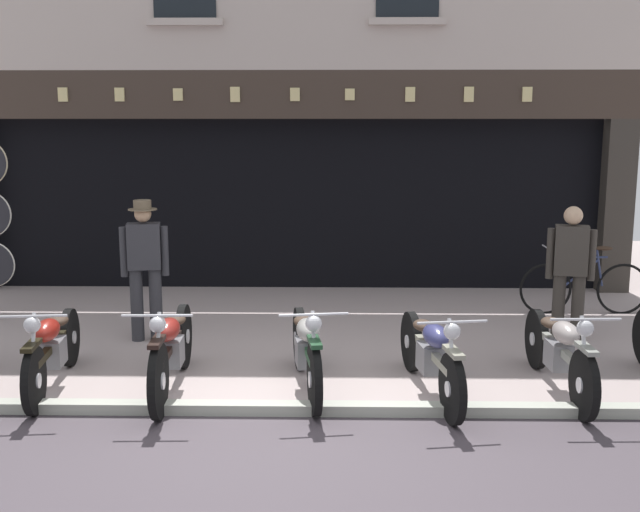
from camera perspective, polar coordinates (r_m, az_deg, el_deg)
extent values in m
cube|color=#A59492|center=(11.81, -1.91, -2.82)|extent=(22.16, 10.00, 0.08)
cube|color=#A8AA9C|center=(7.10, -4.02, -11.44)|extent=(22.16, 0.16, 0.18)
cube|color=black|center=(13.87, -1.44, 4.74)|extent=(9.34, 4.00, 2.60)
cube|color=#332D28|center=(12.49, 21.00, 3.45)|extent=(0.44, 0.36, 2.60)
cube|color=black|center=(12.12, -1.81, 4.56)|extent=(8.94, 0.03, 2.18)
cube|color=#372B24|center=(11.63, -1.96, 11.82)|extent=(10.16, 0.24, 0.70)
cube|color=#DBC684|center=(12.16, -18.45, 11.24)|extent=(0.14, 0.03, 0.20)
cube|color=#DBC684|center=(11.91, -14.58, 11.46)|extent=(0.14, 0.03, 0.20)
cube|color=#DBC684|center=(11.71, -10.44, 11.65)|extent=(0.14, 0.03, 0.18)
cube|color=#DBC684|center=(11.57, -6.29, 11.77)|extent=(0.14, 0.03, 0.22)
cube|color=#DBC684|center=(11.49, -1.86, 11.84)|extent=(0.14, 0.03, 0.19)
cube|color=#DBC684|center=(11.48, 2.22, 11.84)|extent=(0.14, 0.03, 0.17)
cube|color=#DBC684|center=(11.53, 6.67, 11.77)|extent=(0.14, 0.03, 0.21)
cube|color=#DBC684|center=(11.64, 10.93, 11.64)|extent=(0.14, 0.03, 0.22)
cube|color=#DBC684|center=(11.81, 15.05, 11.46)|extent=(0.14, 0.03, 0.21)
cube|color=#BBABA2|center=(11.72, -9.95, 16.67)|extent=(1.10, 0.12, 0.10)
cube|color=#BBABA2|center=(11.56, 6.46, 16.84)|extent=(1.10, 0.12, 0.10)
cylinder|color=black|center=(7.43, -20.37, -8.63)|extent=(0.14, 0.62, 0.62)
cylinder|color=silver|center=(7.43, -20.37, -8.63)|extent=(0.11, 0.15, 0.14)
cylinder|color=black|center=(8.72, -17.99, -5.73)|extent=(0.15, 0.62, 0.62)
cylinder|color=silver|center=(8.72, -17.99, -5.73)|extent=(0.12, 0.15, 0.14)
cube|color=black|center=(8.04, -19.13, -6.25)|extent=(0.21, 1.28, 0.07)
cube|color=slate|center=(8.06, -19.10, -6.73)|extent=(0.23, 0.34, 0.26)
ellipsoid|color=maroon|center=(7.83, -19.51, -5.19)|extent=(0.27, 0.48, 0.20)
ellipsoid|color=#38281E|center=(8.22, -18.79, -4.56)|extent=(0.23, 0.32, 0.10)
cube|color=black|center=(7.34, -20.53, -6.21)|extent=(0.14, 0.37, 0.04)
sphere|color=silver|center=(7.35, -20.49, -4.79)|extent=(0.15, 0.15, 0.15)
cylinder|color=silver|center=(7.33, -20.53, -4.18)|extent=(0.62, 0.09, 0.02)
cylinder|color=silver|center=(7.38, -20.43, -6.40)|extent=(0.06, 0.26, 0.61)
cylinder|color=black|center=(7.02, -11.85, -9.03)|extent=(0.09, 0.68, 0.68)
cylinder|color=silver|center=(7.02, -11.85, -9.03)|extent=(0.11, 0.15, 0.15)
cylinder|color=black|center=(8.34, -10.05, -5.86)|extent=(0.10, 0.68, 0.68)
cylinder|color=silver|center=(8.34, -10.05, -5.86)|extent=(0.12, 0.15, 0.15)
cube|color=black|center=(7.64, -10.90, -6.45)|extent=(0.12, 1.30, 0.07)
cube|color=slate|center=(7.66, -10.88, -6.96)|extent=(0.21, 0.33, 0.26)
ellipsoid|color=maroon|center=(7.43, -11.17, -5.35)|extent=(0.24, 0.47, 0.20)
ellipsoid|color=#38281E|center=(7.83, -10.63, -4.66)|extent=(0.21, 0.31, 0.10)
cube|color=black|center=(6.91, -11.96, -6.22)|extent=(0.11, 0.36, 0.04)
sphere|color=silver|center=(6.93, -11.91, -4.96)|extent=(0.15, 0.15, 0.15)
cylinder|color=silver|center=(6.91, -11.93, -4.32)|extent=(0.62, 0.05, 0.02)
cylinder|color=silver|center=(6.97, -11.87, -6.67)|extent=(0.05, 0.28, 0.60)
cylinder|color=black|center=(6.95, -0.41, -9.10)|extent=(0.17, 0.66, 0.66)
cylinder|color=silver|center=(6.95, -0.41, -9.10)|extent=(0.12, 0.16, 0.14)
cylinder|color=black|center=(8.19, -1.52, -6.10)|extent=(0.18, 0.66, 0.66)
cylinder|color=silver|center=(8.19, -1.52, -6.10)|extent=(0.13, 0.16, 0.14)
cube|color=#1C3E25|center=(7.53, -1.01, -6.61)|extent=(0.25, 1.20, 0.07)
cube|color=slate|center=(7.55, -1.01, -7.11)|extent=(0.25, 0.35, 0.26)
ellipsoid|color=gray|center=(7.33, -0.88, -5.46)|extent=(0.29, 0.49, 0.20)
ellipsoid|color=#38281E|center=(7.71, -1.21, -4.82)|extent=(0.24, 0.33, 0.10)
cube|color=#1C3E25|center=(6.85, -0.41, -6.35)|extent=(0.15, 0.37, 0.04)
sphere|color=silver|center=(6.86, -0.47, -4.99)|extent=(0.15, 0.15, 0.15)
cylinder|color=silver|center=(6.84, -0.47, -4.35)|extent=(0.62, 0.12, 0.02)
cylinder|color=silver|center=(6.90, -0.45, -6.72)|extent=(0.07, 0.25, 0.62)
cylinder|color=black|center=(6.87, 9.75, -9.64)|extent=(0.16, 0.63, 0.63)
cylinder|color=silver|center=(6.87, 9.75, -9.64)|extent=(0.12, 0.15, 0.14)
cylinder|color=black|center=(8.19, 6.75, -6.28)|extent=(0.17, 0.63, 0.63)
cylinder|color=silver|center=(8.19, 6.75, -6.28)|extent=(0.13, 0.15, 0.14)
cube|color=gray|center=(7.49, 8.14, -6.94)|extent=(0.27, 1.32, 0.07)
cube|color=slate|center=(7.51, 8.12, -7.45)|extent=(0.25, 0.35, 0.26)
ellipsoid|color=navy|center=(7.27, 8.54, -5.83)|extent=(0.29, 0.49, 0.20)
ellipsoid|color=#38281E|center=(7.68, 7.65, -5.10)|extent=(0.24, 0.33, 0.10)
cube|color=gray|center=(6.76, 9.83, -6.99)|extent=(0.15, 0.37, 0.04)
sphere|color=silver|center=(6.77, 9.73, -5.49)|extent=(0.15, 0.15, 0.15)
cylinder|color=silver|center=(6.75, 9.75, -4.84)|extent=(0.62, 0.12, 0.02)
cylinder|color=silver|center=(6.81, 9.72, -7.24)|extent=(0.07, 0.26, 0.61)
cylinder|color=black|center=(7.23, 18.92, -9.01)|extent=(0.09, 0.63, 0.63)
cylinder|color=silver|center=(7.23, 18.92, -9.01)|extent=(0.10, 0.14, 0.14)
cylinder|color=black|center=(8.53, 15.70, -5.91)|extent=(0.10, 0.63, 0.63)
cylinder|color=silver|center=(8.53, 15.70, -5.91)|extent=(0.11, 0.14, 0.14)
cube|color=gray|center=(7.84, 17.22, -6.50)|extent=(0.11, 1.32, 0.07)
cube|color=slate|center=(7.86, 17.19, -6.99)|extent=(0.21, 0.33, 0.26)
ellipsoid|color=gray|center=(7.63, 17.69, -5.43)|extent=(0.24, 0.47, 0.20)
ellipsoid|color=#38281E|center=(8.03, 16.72, -4.75)|extent=(0.21, 0.31, 0.10)
cube|color=gray|center=(7.13, 19.07, -6.47)|extent=(0.11, 0.36, 0.04)
sphere|color=silver|center=(7.14, 18.99, -5.06)|extent=(0.15, 0.15, 0.15)
cylinder|color=silver|center=(7.12, 19.03, -4.44)|extent=(0.62, 0.04, 0.02)
cylinder|color=silver|center=(7.18, 18.94, -6.72)|extent=(0.05, 0.28, 0.61)
cylinder|color=#2D2D33|center=(9.40, -12.03, -3.44)|extent=(0.15, 0.15, 0.89)
cylinder|color=#2D2D33|center=(9.41, -13.36, -3.47)|extent=(0.15, 0.15, 0.89)
cube|color=#2D2D33|center=(9.27, -12.86, 0.72)|extent=(0.41, 0.28, 0.54)
cube|color=silver|center=(9.37, -12.83, 1.23)|extent=(0.14, 0.04, 0.30)
cube|color=navy|center=(9.38, -12.82, 1.17)|extent=(0.05, 0.02, 0.28)
cylinder|color=#2D2D33|center=(9.26, -11.40, 0.38)|extent=(0.09, 0.09, 0.59)
cylinder|color=#2D2D33|center=(9.30, -14.29, 0.30)|extent=(0.09, 0.09, 0.59)
sphere|color=tan|center=(9.21, -12.96, 3.04)|extent=(0.20, 0.20, 0.20)
cylinder|color=brown|center=(9.21, -12.97, 3.38)|extent=(0.33, 0.33, 0.01)
cylinder|color=brown|center=(9.20, -12.98, 3.71)|extent=(0.21, 0.21, 0.11)
cylinder|color=#38332D|center=(9.70, 18.49, -3.57)|extent=(0.15, 0.15, 0.81)
cylinder|color=#38332D|center=(9.68, 17.19, -3.51)|extent=(0.15, 0.15, 0.81)
cube|color=#38332D|center=(9.56, 18.06, 0.41)|extent=(0.42, 0.30, 0.59)
cube|color=white|center=(9.66, 18.05, 0.93)|extent=(0.14, 0.05, 0.33)
cube|color=maroon|center=(9.67, 18.04, 0.88)|extent=(0.05, 0.02, 0.30)
cylinder|color=#38332D|center=(9.58, 19.45, 0.06)|extent=(0.09, 0.09, 0.60)
cylinder|color=#38332D|center=(9.55, 16.64, 0.18)|extent=(0.09, 0.09, 0.60)
sphere|color=tan|center=(9.50, 18.20, 2.85)|extent=(0.22, 0.22, 0.22)
cube|color=silver|center=(11.95, 4.88, 5.62)|extent=(0.83, 0.02, 0.94)
cube|color=#1E3323|center=(11.92, 4.91, 7.38)|extent=(0.83, 0.01, 0.20)
torus|color=black|center=(10.88, 16.31, -2.35)|extent=(0.71, 0.04, 0.70)
torus|color=black|center=(11.21, 21.44, -2.29)|extent=(0.71, 0.04, 0.70)
cylinder|color=navy|center=(10.97, 18.45, -1.41)|extent=(0.58, 0.04, 0.49)
cylinder|color=navy|center=(10.95, 19.05, -0.08)|extent=(0.57, 0.04, 0.03)
cylinder|color=navy|center=(11.04, 19.93, -0.79)|extent=(0.13, 0.03, 0.52)
ellipsoid|color=#332319|center=(11.01, 20.21, 0.53)|extent=(0.24, 0.12, 0.06)
cylinder|color=silver|center=(10.78, 16.46, 0.55)|extent=(0.02, 0.50, 0.02)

